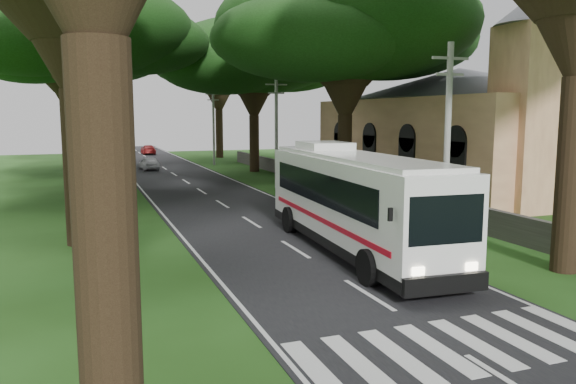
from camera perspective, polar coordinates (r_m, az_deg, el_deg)
The scene contains 17 objects.
ground at distance 15.36m, azimuth 11.80°, elevation -12.45°, with size 140.00×140.00×0.00m, color #204513.
road at distance 38.31m, azimuth -8.47°, elevation -0.14°, with size 8.00×120.00×0.04m, color black.
crosswalk at distance 13.83m, azimuth 16.36°, elevation -14.95°, with size 8.00×3.00×0.01m, color silver.
property_wall at distance 40.12m, azimuth 4.49°, elevation 1.14°, with size 0.35×50.00×1.20m, color #383533.
church at distance 42.34m, azimuth 17.03°, elevation 7.02°, with size 14.00×24.00×11.60m.
pole_near at distance 22.51m, azimuth 15.87°, elevation 4.75°, with size 1.60×0.24×8.00m.
pole_mid at distance 40.40m, azimuth -1.19°, elevation 6.30°, with size 1.60×0.24×8.00m.
pole_far at distance 59.64m, azimuth -7.57°, elevation 6.74°, with size 1.60×0.24×8.00m.
tree_l_midb at distance 42.54m, azimuth -20.57°, elevation 15.26°, with size 15.63×15.63×14.51m.
tree_l_far at distance 60.46m, azimuth -21.56°, elevation 13.24°, with size 15.60×15.60×14.90m.
tree_r_mida at distance 36.20m, azimuth 5.94°, elevation 16.30°, with size 16.23×16.23×14.12m.
tree_r_midb at distance 52.67m, azimuth -3.52°, elevation 13.53°, with size 16.33×16.33×14.02m.
tree_r_far at distance 70.36m, azimuth -7.11°, elevation 13.17°, with size 14.73×14.73×15.10m.
coach_bus at distance 21.82m, azimuth 6.60°, elevation -0.75°, with size 3.61×12.99×3.79m.
distant_car_a at distance 55.48m, azimuth -13.93°, elevation 2.86°, with size 1.51×3.74×1.28m, color #9E9EA3.
distant_car_c at distance 77.28m, azimuth -14.02°, elevation 4.20°, with size 1.74×4.27×1.24m, color maroon.
pedestrian at distance 19.36m, azimuth -18.47°, elevation -5.83°, with size 0.61×0.40×1.68m, color black.
Camera 1 is at (-7.78, -12.14, 5.29)m, focal length 35.00 mm.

